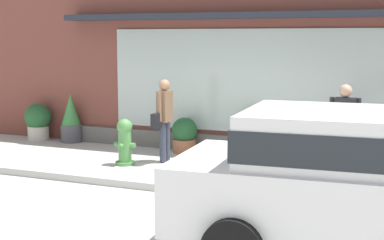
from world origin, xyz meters
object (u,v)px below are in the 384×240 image
(parked_car_white, at_px, (375,179))
(potted_plant_low_front, at_px, (38,121))
(pedestrian_passerby, at_px, (344,124))
(pedestrian_with_handbag, at_px, (164,115))
(potted_plant_by_entrance, at_px, (184,135))
(fire_hydrant, at_px, (125,141))
(potted_plant_window_right, at_px, (252,132))
(potted_plant_window_left, at_px, (71,119))

(parked_car_white, relative_size, potted_plant_low_front, 5.30)
(pedestrian_passerby, relative_size, potted_plant_low_front, 1.87)
(parked_car_white, xyz_separation_m, potted_plant_low_front, (-7.82, 4.66, -0.46))
(pedestrian_with_handbag, distance_m, pedestrian_passerby, 3.30)
(pedestrian_passerby, xyz_separation_m, parked_car_white, (0.82, -3.67, -0.02))
(potted_plant_by_entrance, height_order, potted_plant_low_front, potted_plant_low_front)
(pedestrian_passerby, distance_m, potted_plant_by_entrance, 3.49)
(potted_plant_low_front, bearing_deg, potted_plant_by_entrance, -0.75)
(fire_hydrant, relative_size, potted_plant_by_entrance, 1.19)
(parked_car_white, distance_m, potted_plant_window_right, 5.57)
(fire_hydrant, relative_size, potted_plant_window_right, 0.95)
(pedestrian_passerby, height_order, potted_plant_by_entrance, pedestrian_passerby)
(potted_plant_window_left, bearing_deg, pedestrian_with_handbag, -21.64)
(potted_plant_by_entrance, relative_size, potted_plant_window_right, 0.80)
(pedestrian_with_handbag, xyz_separation_m, potted_plant_window_right, (1.35, 1.20, -0.41))
(parked_car_white, bearing_deg, pedestrian_passerby, 98.70)
(fire_hydrant, bearing_deg, pedestrian_passerby, 7.67)
(pedestrian_with_handbag, bearing_deg, fire_hydrant, -46.76)
(potted_plant_window_left, xyz_separation_m, potted_plant_low_front, (-0.84, -0.09, -0.07))
(parked_car_white, xyz_separation_m, potted_plant_window_right, (-2.77, 4.82, -0.42))
(potted_plant_low_front, distance_m, potted_plant_window_right, 5.05)
(pedestrian_with_handbag, distance_m, potted_plant_low_front, 3.87)
(potted_plant_by_entrance, height_order, potted_plant_window_left, potted_plant_window_left)
(potted_plant_window_right, bearing_deg, potted_plant_window_left, -179.08)
(potted_plant_window_left, bearing_deg, pedestrian_passerby, -9.94)
(fire_hydrant, height_order, pedestrian_with_handbag, pedestrian_with_handbag)
(fire_hydrant, distance_m, potted_plant_window_left, 2.78)
(pedestrian_passerby, distance_m, potted_plant_window_left, 6.26)
(potted_plant_by_entrance, height_order, potted_plant_window_right, potted_plant_window_right)
(fire_hydrant, bearing_deg, potted_plant_window_left, 144.82)
(potted_plant_by_entrance, xyz_separation_m, potted_plant_window_right, (1.36, 0.20, 0.12))
(pedestrian_with_handbag, xyz_separation_m, parked_car_white, (4.12, -3.62, 0.00))
(pedestrian_with_handbag, bearing_deg, pedestrian_passerby, 95.51)
(pedestrian_with_handbag, distance_m, potted_plant_by_entrance, 1.13)
(potted_plant_by_entrance, xyz_separation_m, potted_plant_low_front, (-3.69, 0.05, 0.08))
(fire_hydrant, height_order, pedestrian_passerby, pedestrian_passerby)
(parked_car_white, bearing_deg, potted_plant_window_left, 141.81)
(potted_plant_low_front, bearing_deg, pedestrian_with_handbag, -15.76)
(potted_plant_window_right, bearing_deg, pedestrian_with_handbag, -138.35)
(fire_hydrant, distance_m, potted_plant_by_entrance, 1.57)
(fire_hydrant, distance_m, pedestrian_passerby, 3.95)
(pedestrian_passerby, bearing_deg, potted_plant_low_front, 171.26)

